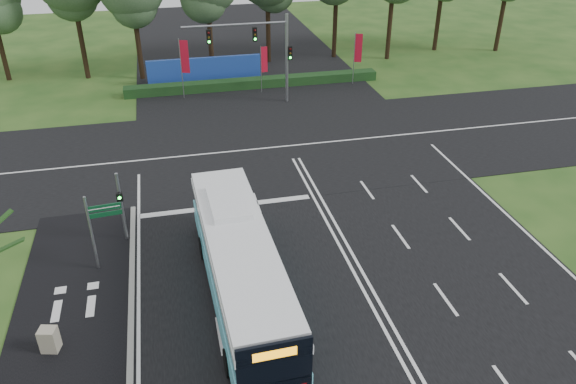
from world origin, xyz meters
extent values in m
plane|color=#224918|center=(0.00, 0.00, 0.00)|extent=(120.00, 120.00, 0.00)
cube|color=black|center=(0.00, 0.00, 0.02)|extent=(20.00, 120.00, 0.04)
cube|color=black|center=(0.00, 12.00, 0.03)|extent=(120.00, 14.00, 0.05)
cube|color=black|center=(-12.50, -3.00, 0.03)|extent=(5.00, 18.00, 0.06)
cube|color=gray|center=(-10.10, -3.00, 0.06)|extent=(0.25, 18.00, 0.12)
cube|color=#6EE8FF|center=(-5.38, -2.98, 1.12)|extent=(2.99, 12.64, 1.15)
cube|color=black|center=(-5.38, -2.98, 0.60)|extent=(2.96, 12.57, 0.31)
cube|color=black|center=(-5.38, -2.98, 2.17)|extent=(2.88, 12.44, 0.99)
cube|color=white|center=(-5.38, -2.98, 2.80)|extent=(2.99, 12.64, 0.37)
cube|color=white|center=(-5.38, -2.98, 3.16)|extent=(2.92, 12.13, 0.37)
cube|color=white|center=(-5.46, -0.36, 3.48)|extent=(1.77, 3.19, 0.26)
cube|color=black|center=(-5.19, -9.19, 2.22)|extent=(2.54, 0.20, 2.30)
cube|color=orange|center=(-5.19, -9.23, 2.95)|extent=(1.47, 0.10, 0.37)
cylinder|color=black|center=(-6.71, 0.55, 0.54)|extent=(0.33, 1.10, 1.09)
cylinder|color=black|center=(-4.26, 0.62, 0.54)|extent=(0.33, 1.10, 1.09)
cylinder|color=black|center=(-6.49, -6.99, 0.54)|extent=(0.33, 1.10, 1.09)
cylinder|color=black|center=(-4.03, -6.92, 0.54)|extent=(0.33, 1.10, 1.09)
cylinder|color=gray|center=(-10.37, 2.96, 1.90)|extent=(0.15, 0.15, 3.80)
cube|color=black|center=(-10.37, 2.78, 2.61)|extent=(0.31, 0.21, 0.43)
sphere|color=#19F233|center=(-10.37, 2.68, 2.61)|extent=(0.15, 0.15, 0.15)
cylinder|color=gray|center=(-11.63, 0.72, 1.97)|extent=(0.12, 0.12, 3.94)
cube|color=#0B3F20|center=(-10.89, 0.79, 3.25)|extent=(1.48, 0.20, 0.30)
cube|color=#0B3F20|center=(-10.89, 0.79, 2.91)|extent=(1.48, 0.20, 0.22)
cube|color=white|center=(-10.89, 0.76, 3.25)|extent=(1.37, 0.14, 0.04)
cube|color=#AAA089|center=(-13.10, -4.27, 0.54)|extent=(0.77, 0.69, 1.09)
cylinder|color=gray|center=(-6.14, 23.09, 2.47)|extent=(0.08, 0.08, 4.94)
cube|color=red|center=(-5.80, 22.98, 3.51)|extent=(0.64, 0.25, 2.64)
cylinder|color=gray|center=(0.39, 23.08, 1.99)|extent=(0.06, 0.06, 3.98)
cube|color=red|center=(0.68, 23.10, 2.83)|extent=(0.53, 0.08, 2.12)
cylinder|color=gray|center=(8.63, 23.39, 2.27)|extent=(0.07, 0.07, 4.54)
cube|color=red|center=(8.94, 23.27, 3.23)|extent=(0.58, 0.26, 2.42)
cylinder|color=gray|center=(2.00, 20.50, 3.50)|extent=(0.24, 0.24, 7.00)
cylinder|color=gray|center=(-2.00, 20.50, 6.40)|extent=(8.00, 0.16, 0.16)
cube|color=black|center=(-0.50, 20.50, 5.60)|extent=(0.32, 0.28, 1.05)
cube|color=black|center=(-4.00, 20.50, 5.60)|extent=(0.32, 0.28, 1.05)
cube|color=black|center=(2.25, 20.50, 4.00)|extent=(0.32, 0.28, 1.05)
cube|color=#133416|center=(0.00, 24.50, 0.40)|extent=(22.00, 1.20, 0.80)
cube|color=#1E43A6|center=(-4.00, 27.00, 1.10)|extent=(10.00, 0.30, 2.20)
cylinder|color=black|center=(-14.32, 30.58, 4.21)|extent=(0.44, 0.44, 8.41)
cylinder|color=black|center=(-9.46, 29.17, 3.84)|extent=(0.44, 0.44, 7.69)
cylinder|color=black|center=(-3.06, 29.60, 3.92)|extent=(0.44, 0.44, 7.83)
cylinder|color=black|center=(2.74, 31.79, 3.86)|extent=(0.44, 0.44, 7.71)
cylinder|color=black|center=(9.50, 31.91, 4.37)|extent=(0.44, 0.44, 8.74)
cylinder|color=black|center=(14.55, 30.15, 4.55)|extent=(0.44, 0.44, 9.11)
cylinder|color=black|center=(20.63, 32.03, 4.10)|extent=(0.44, 0.44, 8.19)
cylinder|color=black|center=(26.79, 30.35, 4.25)|extent=(0.44, 0.44, 8.51)
camera|label=1|loc=(-7.69, -21.95, 16.26)|focal=35.00mm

